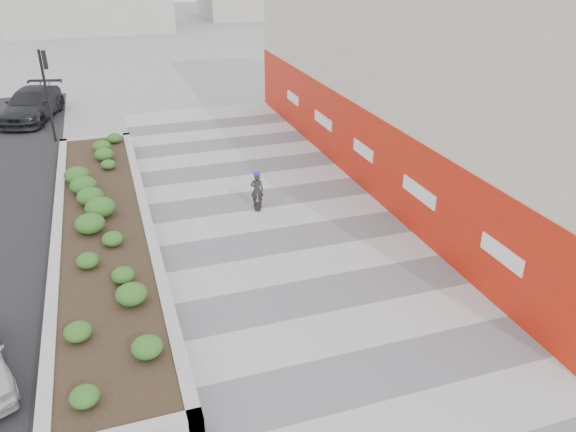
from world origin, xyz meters
name	(u,v)px	position (x,y,z in m)	size (l,w,h in m)	color
ground	(354,334)	(0.00, 0.00, 0.00)	(160.00, 160.00, 0.00)	gray
walkway	(310,271)	(0.00, 3.00, 0.01)	(8.00, 36.00, 0.01)	#A8A8AD
building	(429,72)	(6.98, 8.98, 3.98)	(6.04, 24.08, 8.00)	beige
planter	(103,225)	(-5.50, 7.00, 0.42)	(3.00, 18.00, 0.90)	#9E9EA0
traffic_signal_near	(46,82)	(-7.23, 17.50, 2.76)	(0.33, 0.28, 4.20)	black
manhole_cover	(327,268)	(0.50, 3.00, 0.00)	(0.44, 0.44, 0.01)	#595654
skateboarder	(257,190)	(-0.29, 7.53, 0.70)	(0.52, 0.75, 1.38)	beige
car_dark	(31,105)	(-8.50, 21.72, 0.78)	(2.17, 5.34, 1.55)	black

